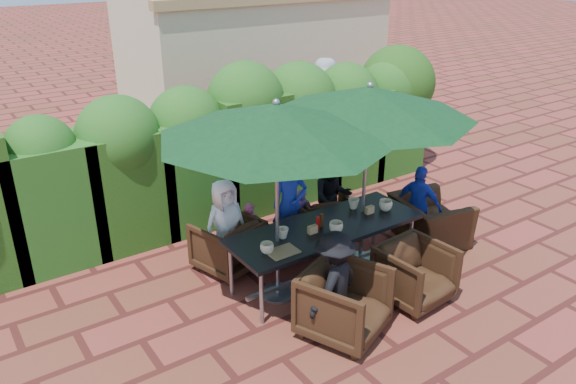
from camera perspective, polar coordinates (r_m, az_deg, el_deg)
ground at (r=7.35m, az=1.90°, el=-8.73°), size 80.00×80.00×0.00m
dining_table at (r=7.02m, az=3.83°, el=-4.05°), size 2.53×0.90×0.75m
umbrella_left at (r=6.09m, az=-1.19°, el=7.22°), size 2.67×2.67×2.46m
umbrella_right at (r=6.92m, az=8.25°, el=9.02°), size 2.60×2.60×2.46m
chair_far_left at (r=7.41m, az=-6.16°, el=-5.08°), size 0.92×0.88×0.77m
chair_far_mid at (r=7.73m, az=-0.92°, el=-3.86°), size 0.73×0.68×0.72m
chair_far_right at (r=8.23m, az=3.79°, el=-2.18°), size 0.88×0.85×0.71m
chair_near_left at (r=6.21m, az=5.78°, el=-10.86°), size 1.07×1.05×0.86m
chair_near_right at (r=6.91m, az=12.84°, el=-7.84°), size 0.82×0.78×0.79m
chair_end_right at (r=8.27m, az=14.24°, el=-2.12°), size 0.84×1.11×0.88m
adult_far_left at (r=7.33m, az=-6.38°, el=-3.36°), size 0.64×0.40×1.25m
adult_far_mid at (r=7.71m, az=0.17°, el=-1.25°), size 0.59×0.53×1.37m
adult_far_right at (r=8.15m, az=4.48°, el=-0.48°), size 0.68×0.57×1.22m
adult_near_left at (r=6.12m, az=4.68°, el=-9.31°), size 0.86×0.61×1.23m
adult_end_right at (r=8.15m, az=13.13°, el=-1.29°), size 0.55×0.75×1.15m
child_left at (r=7.65m, az=-3.80°, el=-3.96°), size 0.32×0.27×0.79m
child_right at (r=8.05m, az=1.44°, el=-2.43°), size 0.35×0.33×0.79m
pedestrian_a at (r=10.87m, az=-4.84°, el=7.24°), size 1.71×0.96×1.73m
pedestrian_b at (r=11.73m, az=0.62°, el=8.63°), size 0.93×0.67×1.76m
pedestrian_c at (r=12.08m, az=3.75°, el=9.18°), size 1.20×1.20×1.82m
cup_a at (r=6.37m, az=-2.15°, el=-5.71°), size 0.16×0.16×0.13m
cup_b at (r=6.68m, az=-0.53°, el=-4.18°), size 0.14×0.14×0.13m
cup_c at (r=6.83m, az=4.90°, el=-3.57°), size 0.17×0.17×0.14m
cup_d at (r=7.46m, az=6.68°, el=-1.16°), size 0.15×0.15×0.14m
cup_e at (r=7.47m, az=9.88°, el=-1.34°), size 0.18×0.18×0.14m
ketchup_bottle at (r=6.88m, az=3.05°, el=-3.17°), size 0.04×0.04×0.17m
sauce_bottle at (r=6.95m, az=3.43°, el=-2.86°), size 0.04×0.04×0.17m
serving_tray at (r=6.40m, az=-0.55°, el=-6.08°), size 0.35×0.25×0.02m
number_block_left at (r=6.80m, az=2.51°, el=-3.83°), size 0.12×0.06×0.10m
number_block_right at (r=7.36m, az=8.29°, el=-1.80°), size 0.12×0.06×0.10m
hedge_wall at (r=8.56m, az=-7.76°, el=5.42°), size 9.10×1.60×2.40m
building at (r=14.16m, az=-3.44°, el=14.25°), size 6.20×3.08×3.20m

